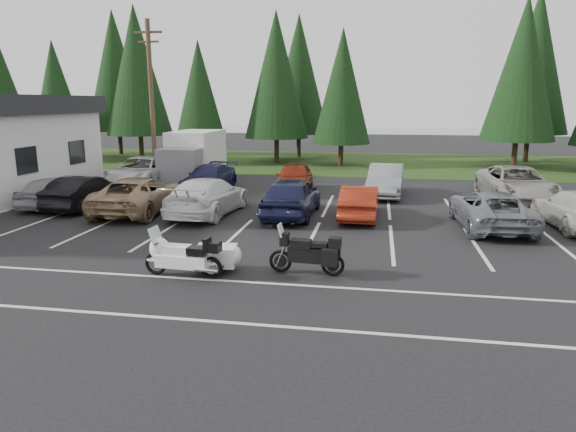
# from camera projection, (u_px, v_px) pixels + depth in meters

# --- Properties ---
(ground) EXTENTS (120.00, 120.00, 0.00)m
(ground) POSITION_uv_depth(u_px,v_px,m) (292.00, 247.00, 16.59)
(ground) COLOR black
(ground) RESTS_ON ground
(grass_strip) EXTENTS (80.00, 16.00, 0.01)m
(grass_strip) POSITION_uv_depth(u_px,v_px,m) (343.00, 162.00, 39.66)
(grass_strip) COLOR #1C3611
(grass_strip) RESTS_ON ground
(lake_water) EXTENTS (70.00, 50.00, 0.02)m
(lake_water) POSITION_uv_depth(u_px,v_px,m) (388.00, 137.00, 68.80)
(lake_water) COLOR slate
(lake_water) RESTS_ON ground
(utility_pole) EXTENTS (1.60, 0.26, 9.00)m
(utility_pole) POSITION_uv_depth(u_px,v_px,m) (152.00, 100.00, 28.78)
(utility_pole) COLOR #473321
(utility_pole) RESTS_ON ground
(box_truck) EXTENTS (2.40, 5.60, 2.90)m
(box_truck) POSITION_uv_depth(u_px,v_px,m) (191.00, 157.00, 29.63)
(box_truck) COLOR silver
(box_truck) RESTS_ON ground
(stall_markings) EXTENTS (32.00, 16.00, 0.01)m
(stall_markings) POSITION_uv_depth(u_px,v_px,m) (301.00, 232.00, 18.51)
(stall_markings) COLOR silver
(stall_markings) RESTS_ON ground
(conifer_1) EXTENTS (3.96, 3.96, 9.22)m
(conifer_1) POSITION_uv_depth(u_px,v_px,m) (56.00, 91.00, 39.48)
(conifer_1) COLOR #332316
(conifer_1) RESTS_ON ground
(conifer_2) EXTENTS (5.10, 5.10, 11.89)m
(conifer_2) POSITION_uv_depth(u_px,v_px,m) (137.00, 70.00, 39.68)
(conifer_2) COLOR #332316
(conifer_2) RESTS_ON ground
(conifer_3) EXTENTS (3.87, 3.87, 9.02)m
(conifer_3) POSITION_uv_depth(u_px,v_px,m) (199.00, 92.00, 37.77)
(conifer_3) COLOR #332316
(conifer_3) RESTS_ON ground
(conifer_4) EXTENTS (4.80, 4.80, 11.17)m
(conifer_4) POSITION_uv_depth(u_px,v_px,m) (276.00, 75.00, 38.02)
(conifer_4) COLOR #332316
(conifer_4) RESTS_ON ground
(conifer_5) EXTENTS (4.14, 4.14, 9.63)m
(conifer_5) POSITION_uv_depth(u_px,v_px,m) (342.00, 87.00, 36.13)
(conifer_5) COLOR #332316
(conifer_5) RESTS_ON ground
(conifer_6) EXTENTS (4.93, 4.93, 11.48)m
(conifer_6) POSITION_uv_depth(u_px,v_px,m) (523.00, 69.00, 34.37)
(conifer_6) COLOR #332316
(conifer_6) RESTS_ON ground
(conifer_back_a) EXTENTS (5.28, 5.28, 12.30)m
(conifer_back_a) POSITION_uv_depth(u_px,v_px,m) (115.00, 71.00, 44.33)
(conifer_back_a) COLOR #332316
(conifer_back_a) RESTS_ON ground
(conifer_back_b) EXTENTS (4.97, 4.97, 11.58)m
(conifer_back_b) POSITION_uv_depth(u_px,v_px,m) (299.00, 75.00, 42.22)
(conifer_back_b) COLOR #332316
(conifer_back_b) RESTS_ON ground
(conifer_back_c) EXTENTS (5.50, 5.50, 12.81)m
(conifer_back_c) POSITION_uv_depth(u_px,v_px,m) (535.00, 62.00, 38.38)
(conifer_back_c) COLOR #332316
(conifer_back_c) RESTS_ON ground
(car_near_0) EXTENTS (1.87, 4.18, 1.39)m
(car_near_0) POSITION_uv_depth(u_px,v_px,m) (54.00, 191.00, 22.85)
(car_near_0) COLOR #A9A9AE
(car_near_0) RESTS_ON ground
(car_near_1) EXTENTS (1.62, 4.42, 1.45)m
(car_near_1) POSITION_uv_depth(u_px,v_px,m) (85.00, 192.00, 22.45)
(car_near_1) COLOR black
(car_near_1) RESTS_ON ground
(car_near_2) EXTENTS (2.69, 5.52, 1.51)m
(car_near_2) POSITION_uv_depth(u_px,v_px,m) (139.00, 195.00, 21.63)
(car_near_2) COLOR #9F7E5C
(car_near_2) RESTS_ON ground
(car_near_3) EXTENTS (2.55, 5.44, 1.54)m
(car_near_3) POSITION_uv_depth(u_px,v_px,m) (208.00, 196.00, 21.18)
(car_near_3) COLOR white
(car_near_3) RESTS_ON ground
(car_near_4) EXTENTS (2.04, 4.85, 1.64)m
(car_near_4) POSITION_uv_depth(u_px,v_px,m) (292.00, 197.00, 20.83)
(car_near_4) COLOR #181A3C
(car_near_4) RESTS_ON ground
(car_near_5) EXTENTS (1.53, 4.11, 1.34)m
(car_near_5) POSITION_uv_depth(u_px,v_px,m) (360.00, 202.00, 20.53)
(car_near_5) COLOR maroon
(car_near_5) RESTS_ON ground
(car_near_6) EXTENTS (2.61, 5.17, 1.40)m
(car_near_6) POSITION_uv_depth(u_px,v_px,m) (490.00, 209.00, 18.93)
(car_near_6) COLOR slate
(car_near_6) RESTS_ON ground
(car_far_0) EXTENTS (3.00, 6.02, 1.64)m
(car_far_0) POSITION_uv_depth(u_px,v_px,m) (142.00, 172.00, 28.19)
(car_far_0) COLOR silver
(car_far_0) RESTS_ON ground
(car_far_1) EXTENTS (2.26, 4.75, 1.34)m
(car_far_1) POSITION_uv_depth(u_px,v_px,m) (209.00, 178.00, 27.01)
(car_far_1) COLOR #1C1B44
(car_far_1) RESTS_ON ground
(car_far_2) EXTENTS (2.11, 4.58, 1.52)m
(car_far_2) POSITION_uv_depth(u_px,v_px,m) (294.00, 178.00, 26.47)
(car_far_2) COLOR maroon
(car_far_2) RESTS_ON ground
(car_far_3) EXTENTS (1.94, 4.77, 1.54)m
(car_far_3) POSITION_uv_depth(u_px,v_px,m) (386.00, 180.00, 25.44)
(car_far_3) COLOR gray
(car_far_3) RESTS_ON ground
(car_far_4) EXTENTS (3.04, 5.98, 1.62)m
(car_far_4) POSITION_uv_depth(u_px,v_px,m) (517.00, 184.00, 24.12)
(car_far_4) COLOR #9D9790
(car_far_4) RESTS_ON ground
(touring_motorcycle) EXTENTS (2.49, 0.90, 1.36)m
(touring_motorcycle) POSITION_uv_depth(u_px,v_px,m) (183.00, 252.00, 13.59)
(touring_motorcycle) COLOR white
(touring_motorcycle) RESTS_ON ground
(cargo_trailer) EXTENTS (1.67, 1.06, 0.73)m
(cargo_trailer) POSITION_uv_depth(u_px,v_px,m) (216.00, 258.00, 14.12)
(cargo_trailer) COLOR silver
(cargo_trailer) RESTS_ON ground
(adventure_motorcycle) EXTENTS (2.34, 0.93, 1.40)m
(adventure_motorcycle) POSITION_uv_depth(u_px,v_px,m) (306.00, 249.00, 13.80)
(adventure_motorcycle) COLOR black
(adventure_motorcycle) RESTS_ON ground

